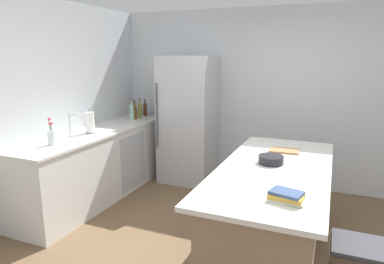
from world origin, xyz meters
TOP-DOWN VIEW (x-y plane):
  - ground_plane at (0.00, 0.00)m, footprint 7.20×7.20m
  - wall_rear at (0.00, 2.25)m, footprint 6.00×0.10m
  - wall_left at (-2.45, 0.00)m, footprint 0.10×6.00m
  - counter_run_left at (-2.07, 0.79)m, footprint 0.69×2.66m
  - kitchen_island at (0.37, 0.26)m, footprint 0.98×2.25m
  - refrigerator at (-1.20, 1.86)m, footprint 0.78×0.72m
  - bar_stool at (1.06, -0.50)m, footprint 0.36×0.36m
  - sink_faucet at (-2.12, 0.35)m, footprint 0.15×0.05m
  - flower_vase at (-2.05, -0.03)m, footprint 0.09×0.09m
  - paper_towel_roll at (-2.05, 0.62)m, footprint 0.14×0.14m
  - syrup_bottle at (-2.05, 2.01)m, footprint 0.06×0.06m
  - hot_sauce_bottle at (-2.08, 1.90)m, footprint 0.05×0.05m
  - olive_oil_bottle at (-2.03, 1.80)m, footprint 0.06×0.06m
  - whiskey_bottle at (-2.07, 1.71)m, footprint 0.08×0.08m
  - gin_bottle at (-2.05, 1.61)m, footprint 0.07×0.07m
  - cookbook_stack at (0.57, -0.48)m, footprint 0.25×0.20m
  - mixing_bowl at (0.31, 0.35)m, footprint 0.24×0.24m
  - cutting_board at (0.37, 0.84)m, footprint 0.33×0.23m

SIDE VIEW (x-z plane):
  - ground_plane at x=0.00m, z-range 0.00..0.00m
  - kitchen_island at x=0.37m, z-range 0.01..0.91m
  - counter_run_left at x=-2.07m, z-range 0.00..0.94m
  - bar_stool at x=1.06m, z-range 0.22..0.91m
  - cutting_board at x=0.37m, z-range 0.90..0.92m
  - cookbook_stack at x=0.57m, z-range 0.90..0.98m
  - mixing_bowl at x=0.31m, z-range 0.90..0.98m
  - refrigerator at x=-1.20m, z-range 0.00..1.91m
  - hot_sauce_bottle at x=-2.08m, z-range 0.92..1.11m
  - flower_vase at x=-2.05m, z-range 0.88..1.19m
  - whiskey_bottle at x=-2.07m, z-range 0.90..1.19m
  - syrup_bottle at x=-2.05m, z-range 0.91..1.18m
  - olive_oil_bottle at x=-2.03m, z-range 0.90..1.22m
  - gin_bottle at x=-2.05m, z-range 0.91..1.23m
  - paper_towel_roll at x=-2.05m, z-range 0.91..1.23m
  - sink_faucet at x=-2.12m, z-range 0.94..1.24m
  - wall_rear at x=0.00m, z-range 0.00..2.60m
  - wall_left at x=-2.45m, z-range 0.00..2.60m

